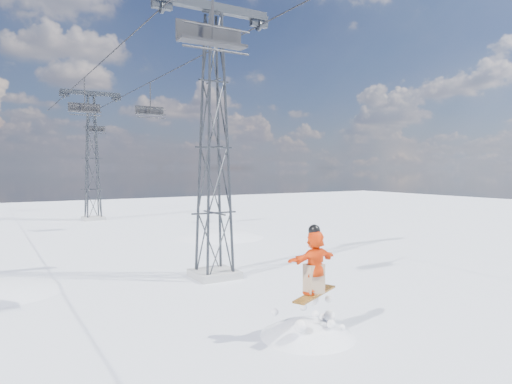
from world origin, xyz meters
The scene contains 8 objects.
ground centered at (0.00, 0.00, 0.00)m, with size 120.00×120.00×0.00m, color white.
lift_tower_near centered at (0.80, 8.00, 5.47)m, with size 5.20×1.80×11.43m.
lift_tower_far centered at (0.80, 33.00, 5.47)m, with size 5.20×1.80×11.43m.
haul_cables centered at (0.80, 19.50, 10.85)m, with size 4.46×51.00×0.06m.
lift_chair_near centered at (-1.40, 3.51, 8.67)m, with size 2.19×0.63×2.72m.
lift_chair_mid centered at (3.00, 23.25, 8.76)m, with size 2.10×0.60×2.61m.
lift_chair_far centered at (-1.40, 23.97, 8.75)m, with size 2.11×0.61×2.62m.
lift_chair_extra centered at (3.00, 42.07, 8.84)m, with size 2.02×0.58×2.51m.
Camera 1 is at (-7.49, -9.33, 4.63)m, focal length 32.00 mm.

